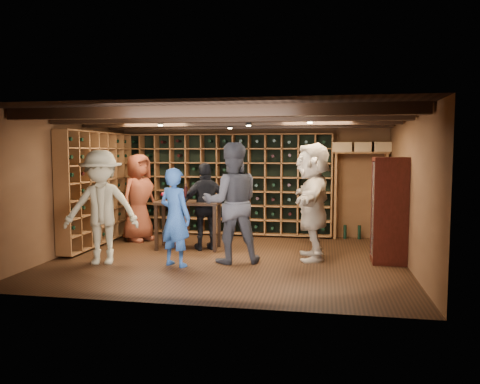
% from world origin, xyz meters
% --- Properties ---
extents(ground, '(6.00, 6.00, 0.00)m').
position_xyz_m(ground, '(0.00, 0.00, 0.00)').
color(ground, '#311A0D').
rests_on(ground, ground).
extents(room_shell, '(6.00, 6.00, 6.00)m').
position_xyz_m(room_shell, '(0.00, 0.05, 2.42)').
color(room_shell, brown).
rests_on(room_shell, ground).
extents(wine_rack_back, '(4.65, 0.30, 2.20)m').
position_xyz_m(wine_rack_back, '(-0.52, 2.33, 1.15)').
color(wine_rack_back, brown).
rests_on(wine_rack_back, ground).
extents(wine_rack_left, '(0.30, 2.65, 2.20)m').
position_xyz_m(wine_rack_left, '(-2.83, 0.82, 1.15)').
color(wine_rack_left, brown).
rests_on(wine_rack_left, ground).
extents(crate_shelf, '(1.20, 0.32, 2.07)m').
position_xyz_m(crate_shelf, '(2.41, 2.32, 1.57)').
color(crate_shelf, brown).
rests_on(crate_shelf, ground).
extents(display_cabinet, '(0.55, 0.50, 1.75)m').
position_xyz_m(display_cabinet, '(2.71, 0.20, 0.86)').
color(display_cabinet, '#360F0A').
rests_on(display_cabinet, ground).
extents(man_blue_shirt, '(0.69, 0.58, 1.61)m').
position_xyz_m(man_blue_shirt, '(-0.75, -0.63, 0.81)').
color(man_blue_shirt, navy).
rests_on(man_blue_shirt, ground).
extents(man_grey_suit, '(1.17, 1.04, 2.03)m').
position_xyz_m(man_grey_suit, '(0.11, -0.21, 1.01)').
color(man_grey_suit, '#222227').
rests_on(man_grey_suit, ground).
extents(guest_red_floral, '(0.88, 1.05, 1.83)m').
position_xyz_m(guest_red_floral, '(-2.17, 1.33, 0.91)').
color(guest_red_floral, maroon).
rests_on(guest_red_floral, ground).
extents(guest_woman_black, '(1.05, 0.83, 1.66)m').
position_xyz_m(guest_woman_black, '(-0.56, 0.70, 0.83)').
color(guest_woman_black, black).
rests_on(guest_woman_black, ground).
extents(guest_khaki, '(1.36, 0.97, 1.90)m').
position_xyz_m(guest_khaki, '(-2.01, -0.69, 0.95)').
color(guest_khaki, '#83795A').
rests_on(guest_khaki, ground).
extents(guest_beige, '(0.72, 1.91, 2.03)m').
position_xyz_m(guest_beige, '(1.44, 0.30, 1.01)').
color(guest_beige, tan).
rests_on(guest_beige, ground).
extents(tasting_table, '(1.26, 0.68, 1.20)m').
position_xyz_m(tasting_table, '(-0.93, 0.72, 0.81)').
color(tasting_table, black).
rests_on(tasting_table, ground).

